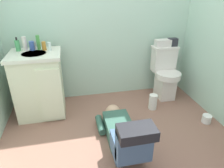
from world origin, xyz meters
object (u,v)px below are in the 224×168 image
object	(u,v)px
vanity_cabinet	(40,84)
toiletry_bag	(173,42)
bottle_amber	(44,46)
bottle_clear	(49,46)
person_plumber	(123,133)
toilet_paper_roll	(207,119)
bottle_green	(38,42)
faucet	(35,46)
toilet	(165,73)
soap_dispenser	(18,45)
tissue_box	(163,43)
bottle_blue	(32,46)
bottle_white	(24,44)
paper_towel_roll	(153,102)

from	to	relation	value
vanity_cabinet	toiletry_bag	xyz separation A→B (m)	(1.86, 0.18, 0.39)
bottle_amber	bottle_clear	distance (m)	0.08
person_plumber	toilet_paper_roll	size ratio (longest dim) A/B	9.68
person_plumber	bottle_green	xyz separation A→B (m)	(-0.82, 0.99, 0.73)
faucet	toilet	bearing A→B (deg)	-1.78
bottle_clear	soap_dispenser	bearing A→B (deg)	170.18
toilet	tissue_box	world-z (taller)	tissue_box
toilet	soap_dispenser	xyz separation A→B (m)	(-1.94, 0.03, 0.52)
bottle_blue	bottle_green	xyz separation A→B (m)	(0.08, 0.02, 0.03)
person_plumber	bottle_white	xyz separation A→B (m)	(-0.98, 0.99, 0.73)
bottle_blue	bottle_amber	world-z (taller)	bottle_blue
vanity_cabinet	bottle_clear	xyz separation A→B (m)	(0.18, 0.06, 0.45)
soap_dispenser	bottle_white	size ratio (longest dim) A/B	1.00
bottle_white	bottle_amber	xyz separation A→B (m)	(0.22, -0.03, -0.03)
toilet	bottle_white	bearing A→B (deg)	178.74
toilet_paper_roll	person_plumber	bearing A→B (deg)	-170.40
bottle_white	bottle_green	xyz separation A→B (m)	(0.16, 0.01, 0.00)
soap_dispenser	bottle_blue	world-z (taller)	soap_dispenser
toilet	bottle_clear	distance (m)	1.65
toilet_paper_roll	bottle_blue	bearing A→B (deg)	158.67
toilet_paper_roll	soap_dispenser	bearing A→B (deg)	160.04
toilet	toiletry_bag	size ratio (longest dim) A/B	6.05
toilet	bottle_green	xyz separation A→B (m)	(-1.71, 0.05, 0.54)
bottle_clear	bottle_white	bearing A→B (deg)	166.29
toilet	toilet_paper_roll	size ratio (longest dim) A/B	6.82
person_plumber	bottle_green	size ratio (longest dim) A/B	6.08
tissue_box	toiletry_bag	xyz separation A→B (m)	(0.15, 0.00, 0.01)
toiletry_bag	soap_dispenser	xyz separation A→B (m)	(-2.05, -0.06, 0.08)
tissue_box	soap_dispenser	world-z (taller)	soap_dispenser
faucet	vanity_cabinet	bearing A→B (deg)	-88.69
bottle_green	paper_towel_roll	bearing A→B (deg)	-14.70
bottle_blue	bottle_green	bearing A→B (deg)	13.37
person_plumber	bottle_green	bearing A→B (deg)	129.50
toilet_paper_roll	bottle_amber	bearing A→B (deg)	157.84
vanity_cabinet	bottle_amber	size ratio (longest dim) A/B	7.90
bottle_blue	toilet_paper_roll	distance (m)	2.31
toilet_paper_roll	bottle_clear	bearing A→B (deg)	158.10
person_plumber	soap_dispenser	bearing A→B (deg)	137.18
bottle_clear	bottle_blue	bearing A→B (deg)	163.74
toiletry_bag	toilet_paper_roll	distance (m)	1.14
soap_dispenser	bottle_white	xyz separation A→B (m)	(0.08, 0.01, 0.02)
bottle_blue	toilet_paper_roll	world-z (taller)	bottle_blue
faucet	paper_towel_roll	xyz separation A→B (m)	(1.45, -0.37, -0.76)
soap_dispenser	bottle_blue	size ratio (longest dim) A/B	1.50
toilet	bottle_clear	size ratio (longest dim) A/B	7.35
tissue_box	bottle_amber	xyz separation A→B (m)	(-1.60, -0.08, 0.07)
paper_towel_roll	toilet_paper_roll	bearing A→B (deg)	-39.44
vanity_cabinet	toilet_paper_roll	xyz separation A→B (m)	(1.98, -0.66, -0.37)
faucet	toiletry_bag	size ratio (longest dim) A/B	0.81
toilet	bottle_blue	world-z (taller)	bottle_blue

